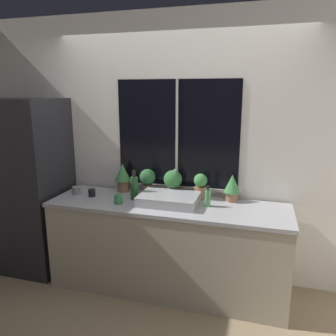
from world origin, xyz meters
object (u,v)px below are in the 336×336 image
(soap_bottle, at_px, (208,198))
(mug_green, at_px, (118,199))
(potted_plant_center, at_px, (173,181))
(mug_grey, at_px, (77,190))
(sink, at_px, (169,199))
(potted_plant_far_right, at_px, (232,186))
(mug_black, at_px, (92,193))
(potted_plant_left, at_px, (148,179))
(potted_plant_far_left, at_px, (123,176))
(bottle_tall, at_px, (134,188))
(potted_plant_right, at_px, (200,185))
(refrigerator, at_px, (31,186))

(soap_bottle, height_order, mug_green, soap_bottle)
(soap_bottle, distance_m, mug_green, 0.85)
(potted_plant_center, height_order, mug_green, potted_plant_center)
(soap_bottle, xyz_separation_m, mug_grey, (-1.37, -0.01, -0.04))
(sink, xyz_separation_m, potted_plant_far_right, (0.57, 0.24, 0.10))
(soap_bottle, relative_size, mug_black, 2.63)
(mug_black, relative_size, mug_grey, 0.90)
(potted_plant_left, distance_m, potted_plant_far_right, 0.87)
(potted_plant_center, xyz_separation_m, mug_green, (-0.44, -0.37, -0.11))
(potted_plant_far_left, distance_m, bottle_tall, 0.31)
(potted_plant_far_left, xyz_separation_m, mug_black, (-0.24, -0.25, -0.14))
(potted_plant_left, xyz_separation_m, mug_grey, (-0.71, -0.22, -0.11))
(potted_plant_far_right, relative_size, bottle_tall, 0.90)
(potted_plant_right, distance_m, mug_black, 1.10)
(mug_black, bearing_deg, potted_plant_left, 25.47)
(sink, bearing_deg, potted_plant_center, 96.20)
(potted_plant_far_right, bearing_deg, potted_plant_left, 180.00)
(soap_bottle, bearing_deg, potted_plant_far_right, 46.70)
(refrigerator, distance_m, sink, 1.56)
(potted_plant_center, distance_m, mug_green, 0.59)
(soap_bottle, height_order, mug_grey, soap_bottle)
(potted_plant_center, relative_size, bottle_tall, 0.91)
(refrigerator, relative_size, potted_plant_far_right, 7.03)
(soap_bottle, relative_size, mug_grey, 2.36)
(refrigerator, relative_size, mug_black, 24.48)
(potted_plant_right, bearing_deg, mug_black, -167.08)
(potted_plant_right, xyz_separation_m, potted_plant_far_right, (0.31, 0.00, 0.01))
(mug_green, bearing_deg, mug_black, 159.95)
(sink, relative_size, bottle_tall, 1.89)
(potted_plant_far_left, xyz_separation_m, bottle_tall, (0.22, -0.22, -0.05))
(potted_plant_right, bearing_deg, soap_bottle, -62.78)
(potted_plant_left, bearing_deg, potted_plant_right, 0.00)
(potted_plant_left, xyz_separation_m, potted_plant_far_right, (0.87, 0.00, -0.00))
(potted_plant_left, distance_m, bottle_tall, 0.23)
(sink, height_order, potted_plant_far_right, sink)
(potted_plant_left, relative_size, bottle_tall, 0.89)
(mug_black, bearing_deg, mug_grey, 172.94)
(potted_plant_far_left, xyz_separation_m, soap_bottle, (0.94, -0.21, -0.09))
(potted_plant_left, distance_m, soap_bottle, 0.70)
(potted_plant_far_right, bearing_deg, potted_plant_far_left, 180.00)
(sink, xyz_separation_m, mug_green, (-0.46, -0.13, -0.00))
(sink, xyz_separation_m, mug_black, (-0.82, -0.00, -0.01))
(potted_plant_center, bearing_deg, potted_plant_left, 180.00)
(refrigerator, xyz_separation_m, soap_bottle, (1.93, 0.01, 0.04))
(refrigerator, xyz_separation_m, potted_plant_right, (1.82, 0.22, 0.09))
(potted_plant_left, bearing_deg, mug_grey, -162.54)
(mug_grey, bearing_deg, sink, -1.25)
(soap_bottle, bearing_deg, potted_plant_right, 117.22)
(refrigerator, relative_size, mug_grey, 21.99)
(soap_bottle, xyz_separation_m, mug_black, (-1.18, -0.03, -0.05))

